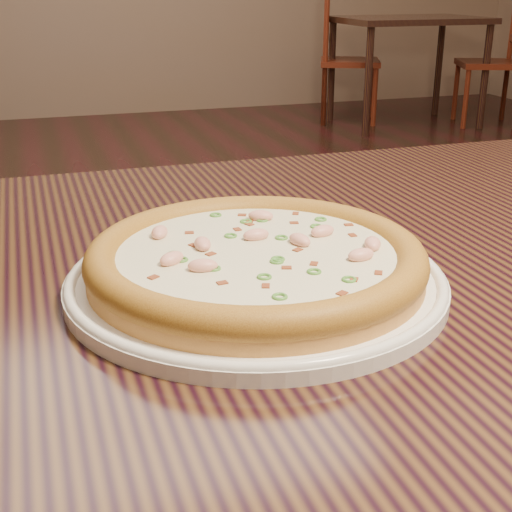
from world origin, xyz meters
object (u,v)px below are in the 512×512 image
object	(u,v)px
bg_table_right	(409,31)
chair_d	(497,63)
chair_c	(342,61)
plate	(256,279)
pizza	(256,259)
hero_table	(352,343)

from	to	relation	value
bg_table_right	chair_d	xyz separation A→B (m)	(0.62, -0.19, -0.22)
chair_d	chair_c	bearing A→B (deg)	155.43
chair_c	plate	bearing A→B (deg)	-115.51
pizza	chair_c	world-z (taller)	chair_c
bg_table_right	chair_d	world-z (taller)	chair_d
hero_table	plate	size ratio (longest dim) A/B	3.70
pizza	bg_table_right	world-z (taller)	pizza
hero_table	chair_c	distance (m)	4.75
bg_table_right	chair_d	distance (m)	0.68
bg_table_right	chair_c	world-z (taller)	chair_c
hero_table	plate	distance (m)	0.17
plate	chair_d	xyz separation A→B (m)	(3.09, 3.91, -0.32)
bg_table_right	chair_c	size ratio (longest dim) A/B	1.05
hero_table	chair_d	distance (m)	4.87
hero_table	chair_c	xyz separation A→B (m)	(1.96, 4.32, -0.21)
hero_table	plate	xyz separation A→B (m)	(-0.12, -0.05, 0.11)
plate	chair_c	size ratio (longest dim) A/B	0.34
pizza	chair_c	bearing A→B (deg)	64.49
plate	chair_d	world-z (taller)	chair_d
hero_table	pizza	size ratio (longest dim) A/B	4.15
chair_c	bg_table_right	bearing A→B (deg)	-34.93
pizza	chair_d	bearing A→B (deg)	51.71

